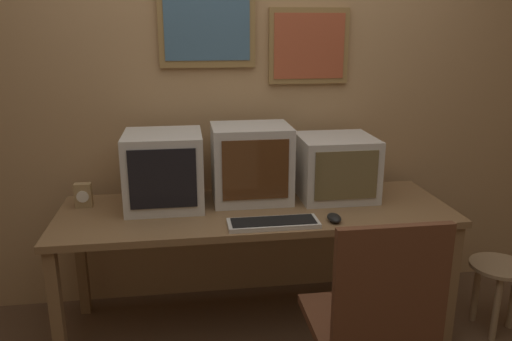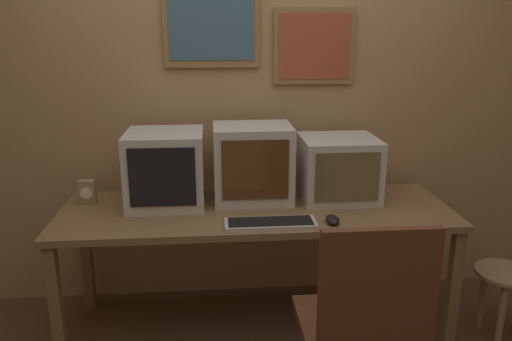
{
  "view_description": "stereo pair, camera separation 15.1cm",
  "coord_description": "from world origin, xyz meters",
  "px_view_note": "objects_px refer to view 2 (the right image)",
  "views": [
    {
      "loc": [
        -0.37,
        -1.7,
        1.67
      ],
      "look_at": [
        0.0,
        0.8,
        0.94
      ],
      "focal_mm": 35.0,
      "sensor_mm": 36.0,
      "label": 1
    },
    {
      "loc": [
        -0.22,
        -1.72,
        1.67
      ],
      "look_at": [
        0.0,
        0.8,
        0.94
      ],
      "focal_mm": 35.0,
      "sensor_mm": 36.0,
      "label": 2
    }
  ],
  "objects_px": {
    "keyboard_main": "(270,223)",
    "side_stool": "(504,287)",
    "mouse_near_keyboard": "(332,220)",
    "monitor_center": "(253,163)",
    "desk_clock": "(87,192)",
    "monitor_left": "(166,168)",
    "monitor_right": "(338,168)"
  },
  "relations": [
    {
      "from": "monitor_left",
      "to": "monitor_right",
      "type": "relative_size",
      "value": 0.98
    },
    {
      "from": "monitor_left",
      "to": "side_stool",
      "type": "xyz_separation_m",
      "value": [
        1.82,
        -0.34,
        -0.62
      ]
    },
    {
      "from": "monitor_center",
      "to": "keyboard_main",
      "type": "distance_m",
      "value": 0.45
    },
    {
      "from": "monitor_center",
      "to": "mouse_near_keyboard",
      "type": "height_order",
      "value": "monitor_center"
    },
    {
      "from": "desk_clock",
      "to": "keyboard_main",
      "type": "bearing_deg",
      "value": -22.99
    },
    {
      "from": "mouse_near_keyboard",
      "to": "keyboard_main",
      "type": "bearing_deg",
      "value": -178.51
    },
    {
      "from": "monitor_right",
      "to": "mouse_near_keyboard",
      "type": "distance_m",
      "value": 0.43
    },
    {
      "from": "keyboard_main",
      "to": "monitor_right",
      "type": "bearing_deg",
      "value": 42.27
    },
    {
      "from": "monitor_right",
      "to": "desk_clock",
      "type": "bearing_deg",
      "value": 179.09
    },
    {
      "from": "mouse_near_keyboard",
      "to": "desk_clock",
      "type": "xyz_separation_m",
      "value": [
        -1.28,
        0.4,
        0.05
      ]
    },
    {
      "from": "monitor_center",
      "to": "monitor_left",
      "type": "bearing_deg",
      "value": -175.9
    },
    {
      "from": "monitor_left",
      "to": "monitor_center",
      "type": "xyz_separation_m",
      "value": [
        0.48,
        0.03,
        0.01
      ]
    },
    {
      "from": "mouse_near_keyboard",
      "to": "desk_clock",
      "type": "distance_m",
      "value": 1.34
    },
    {
      "from": "side_stool",
      "to": "mouse_near_keyboard",
      "type": "bearing_deg",
      "value": -178.38
    },
    {
      "from": "desk_clock",
      "to": "side_stool",
      "type": "relative_size",
      "value": 0.32
    },
    {
      "from": "monitor_right",
      "to": "keyboard_main",
      "type": "height_order",
      "value": "monitor_right"
    },
    {
      "from": "monitor_center",
      "to": "side_stool",
      "type": "bearing_deg",
      "value": -15.43
    },
    {
      "from": "desk_clock",
      "to": "side_stool",
      "type": "bearing_deg",
      "value": -9.46
    },
    {
      "from": "monitor_center",
      "to": "monitor_right",
      "type": "distance_m",
      "value": 0.48
    },
    {
      "from": "monitor_left",
      "to": "mouse_near_keyboard",
      "type": "xyz_separation_m",
      "value": [
        0.84,
        -0.36,
        -0.18
      ]
    },
    {
      "from": "monitor_center",
      "to": "mouse_near_keyboard",
      "type": "distance_m",
      "value": 0.57
    },
    {
      "from": "keyboard_main",
      "to": "desk_clock",
      "type": "distance_m",
      "value": 1.05
    },
    {
      "from": "keyboard_main",
      "to": "monitor_left",
      "type": "bearing_deg",
      "value": 145.09
    },
    {
      "from": "desk_clock",
      "to": "side_stool",
      "type": "height_order",
      "value": "desk_clock"
    },
    {
      "from": "mouse_near_keyboard",
      "to": "monitor_center",
      "type": "bearing_deg",
      "value": 132.64
    },
    {
      "from": "monitor_left",
      "to": "mouse_near_keyboard",
      "type": "distance_m",
      "value": 0.94
    },
    {
      "from": "monitor_left",
      "to": "keyboard_main",
      "type": "distance_m",
      "value": 0.68
    },
    {
      "from": "keyboard_main",
      "to": "mouse_near_keyboard",
      "type": "relative_size",
      "value": 4.03
    },
    {
      "from": "mouse_near_keyboard",
      "to": "desk_clock",
      "type": "relative_size",
      "value": 0.85
    },
    {
      "from": "keyboard_main",
      "to": "side_stool",
      "type": "relative_size",
      "value": 1.11
    },
    {
      "from": "monitor_center",
      "to": "monitor_right",
      "type": "height_order",
      "value": "monitor_center"
    },
    {
      "from": "keyboard_main",
      "to": "mouse_near_keyboard",
      "type": "xyz_separation_m",
      "value": [
        0.31,
        0.01,
        0.01
      ]
    }
  ]
}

